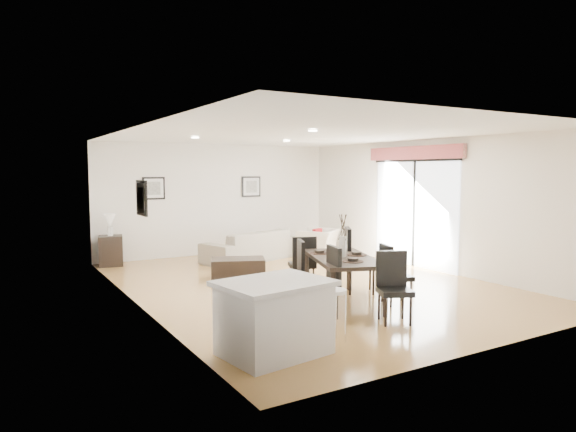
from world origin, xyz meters
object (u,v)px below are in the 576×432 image
side_table (111,251)px  bar_stool (334,297)px  dining_chair_head (393,282)px  dining_chair_wnear (327,278)px  coffee_table (238,269)px  sofa (250,245)px  dining_chair_efar (355,256)px  dining_table (343,261)px  kitchen_island (274,317)px  dining_chair_wfar (294,268)px  dining_chair_foot (303,260)px  dining_chair_enear (392,271)px  armchair (318,242)px

side_table → bar_stool: 6.64m
dining_chair_head → dining_chair_wnear: bearing=161.7°
coffee_table → sofa: bearing=80.3°
dining_chair_wnear → dining_chair_efar: size_ratio=0.91×
dining_table → side_table: dining_table is taller
dining_chair_head → kitchen_island: size_ratio=0.73×
sofa → dining_table: 4.25m
dining_chair_efar → side_table: size_ratio=1.68×
dining_chair_wfar → dining_chair_foot: (0.60, 0.69, -0.03)m
side_table → dining_chair_wfar: bearing=-69.4°
sofa → dining_chair_efar: size_ratio=2.13×
dining_table → dining_chair_efar: bearing=58.1°
dining_table → dining_chair_head: dining_chair_head is taller
dining_chair_wnear → dining_chair_enear: 1.25m
armchair → dining_chair_head: dining_chair_head is taller
dining_table → dining_chair_efar: dining_chair_efar is taller
sofa → kitchen_island: bearing=47.7°
dining_chair_wfar → dining_chair_efar: size_ratio=0.89×
dining_chair_wnear → side_table: (-1.78, 5.60, -0.23)m
dining_chair_head → side_table: size_ratio=1.46×
dining_table → coffee_table: (-0.63, 2.45, -0.46)m
dining_chair_wnear → dining_chair_wfar: bearing=-165.6°
sofa → dining_chair_foot: bearing=62.0°
side_table → coffee_table: bearing=-56.6°
dining_table → coffee_table: dining_table is taller
kitchen_island → dining_chair_foot: bearing=43.9°
dining_chair_efar → kitchen_island: bearing=157.4°
dining_chair_enear → dining_chair_efar: (-0.00, 0.91, 0.10)m
bar_stool → dining_chair_efar: bearing=46.6°
dining_table → kitchen_island: kitchen_island is taller
kitchen_island → dining_chair_wfar: bearing=45.1°
dining_chair_wfar → dining_chair_head: bearing=46.6°
coffee_table → side_table: 3.22m
dining_chair_foot → side_table: size_ratio=1.43×
bar_stool → dining_chair_wfar: bearing=73.6°
side_table → kitchen_island: size_ratio=0.50×
dining_chair_wnear → bar_stool: bearing=-15.9°
armchair → dining_table: bearing=22.2°
dining_chair_foot → coffee_table: dining_chair_foot is taller
dining_table → dining_chair_wfar: bearing=167.0°
kitchen_island → bar_stool: (0.82, -0.00, 0.13)m
dining_chair_foot → kitchen_island: 3.16m
armchair → coffee_table: (-2.86, -1.53, -0.12)m
dining_chair_enear → dining_chair_efar: 0.91m
sofa → kitchen_island: 6.12m
dining_chair_wfar → side_table: dining_chair_wfar is taller
dining_chair_head → bar_stool: size_ratio=1.50×
armchair → dining_chair_foot: size_ratio=1.05×
dining_chair_efar → side_table: 5.55m
dining_chair_wnear → dining_chair_foot: size_ratio=1.07×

